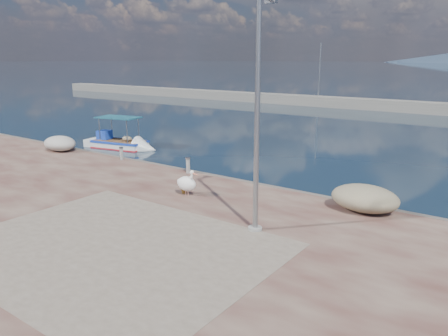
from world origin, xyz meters
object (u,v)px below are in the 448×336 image
(pelican, at_px, (187,183))
(boat_left, at_px, (119,145))
(lamp_post, at_px, (257,126))
(bollard_near, at_px, (188,165))

(pelican, bearing_deg, boat_left, 155.29)
(lamp_post, distance_m, bollard_near, 8.03)
(boat_left, bearing_deg, lamp_post, -38.34)
(boat_left, height_order, bollard_near, boat_left)
(pelican, relative_size, lamp_post, 0.16)
(boat_left, bearing_deg, pelican, -40.84)
(boat_left, xyz_separation_m, pelican, (11.44, -6.43, 0.82))
(pelican, distance_m, bollard_near, 3.50)
(boat_left, xyz_separation_m, bollard_near, (9.19, -3.75, 0.72))
(lamp_post, bearing_deg, bollard_near, 146.97)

